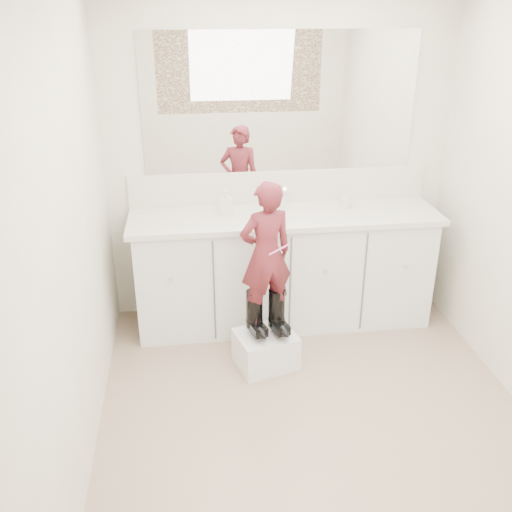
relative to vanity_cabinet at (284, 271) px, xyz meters
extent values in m
plane|color=#8B6F5B|center=(0.00, -1.23, -0.42)|extent=(3.00, 3.00, 0.00)
plane|color=beige|center=(0.00, 0.27, 0.77)|extent=(2.60, 0.00, 2.60)
plane|color=beige|center=(0.00, -2.73, 0.77)|extent=(2.60, 0.00, 2.60)
plane|color=beige|center=(-1.30, -1.23, 0.78)|extent=(0.00, 3.00, 3.00)
cube|color=silver|center=(0.00, 0.00, 0.00)|extent=(2.20, 0.55, 0.85)
cube|color=beige|center=(0.00, -0.01, 0.45)|extent=(2.28, 0.58, 0.04)
cube|color=beige|center=(0.00, 0.26, 0.59)|extent=(2.28, 0.03, 0.25)
cube|color=white|center=(0.00, 0.26, 1.22)|extent=(2.00, 0.02, 1.00)
cube|color=#472819|center=(0.00, -2.71, 1.22)|extent=(2.00, 0.01, 1.20)
cylinder|color=silver|center=(0.00, 0.15, 0.52)|extent=(0.08, 0.08, 0.10)
imported|color=beige|center=(0.48, 0.07, 0.51)|extent=(0.10, 0.10, 0.10)
imported|color=silver|center=(-0.42, 0.05, 0.56)|extent=(0.10, 0.10, 0.18)
cube|color=silver|center=(-0.22, -0.60, -0.30)|extent=(0.46, 0.41, 0.25)
imported|color=#962E3D|center=(-0.22, -0.58, 0.41)|extent=(0.40, 0.32, 0.97)
cylinder|color=#FB61C1|center=(-0.15, -0.66, 0.47)|extent=(0.13, 0.05, 0.06)
camera|label=1|loc=(-0.71, -3.88, 1.90)|focal=40.00mm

